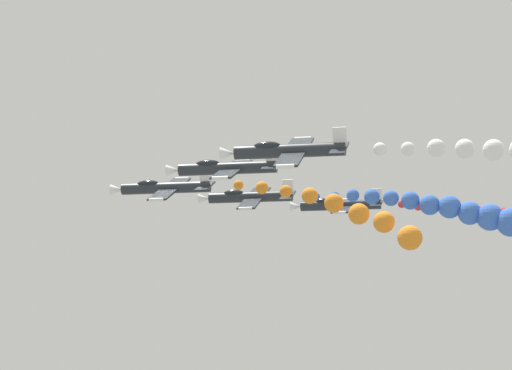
{
  "coord_description": "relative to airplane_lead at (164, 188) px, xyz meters",
  "views": [
    {
      "loc": [
        -94.6,
        -20.12,
        51.92
      ],
      "look_at": [
        0.0,
        0.0,
        67.06
      ],
      "focal_mm": 70.86,
      "sensor_mm": 36.0,
      "label": 1
    }
  ],
  "objects": [
    {
      "name": "airplane_left_outer",
      "position": [
        -16.04,
        -15.25,
        0.1
      ],
      "size": [
        8.85,
        10.35,
        4.28
      ],
      "rotation": [
        0.0,
        -0.43,
        0.0
      ],
      "color": "#23282D"
    },
    {
      "name": "airplane_left_inner",
      "position": [
        -7.39,
        -8.04,
        0.41
      ],
      "size": [
        9.15,
        10.35,
        3.52
      ],
      "rotation": [
        0.0,
        -0.33,
        0.0
      ],
      "color": "#23282D"
    },
    {
      "name": "airplane_right_outer",
      "position": [
        17.14,
        -15.13,
        0.13
      ],
      "size": [
        9.27,
        10.35,
        3.34
      ],
      "rotation": [
        0.0,
        -0.29,
        0.0
      ],
      "color": "#23282D"
    },
    {
      "name": "airplane_right_inner",
      "position": [
        9.17,
        -6.55,
        0.18
      ],
      "size": [
        9.01,
        10.35,
        3.87
      ],
      "rotation": [
        0.0,
        -0.38,
        0.0
      ],
      "color": "#23282D"
    },
    {
      "name": "smoke_trail_lead",
      "position": [
        -1.51,
        -19.34,
        -3.48
      ],
      "size": [
        3.99,
        18.12,
        7.34
      ],
      "color": "orange"
    },
    {
      "name": "smoke_trail_right_inner",
      "position": [
        8.24,
        -29.87,
        -2.48
      ],
      "size": [
        3.66,
        23.57,
        6.18
      ],
      "color": "blue"
    },
    {
      "name": "airplane_lead",
      "position": [
        0.0,
        0.0,
        0.0
      ],
      "size": [
        9.03,
        10.35,
        3.84
      ],
      "rotation": [
        0.0,
        -0.38,
        0.0
      ],
      "color": "#23282D"
    }
  ]
}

